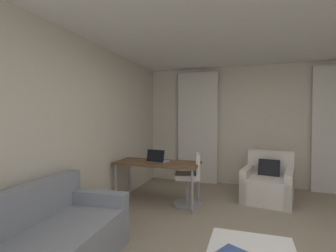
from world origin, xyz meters
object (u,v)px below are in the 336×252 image
object	(u,v)px
desk_chair	(190,182)
armchair	(268,184)
desk	(157,165)
laptop	(158,159)

from	to	relation	value
desk_chair	armchair	bearing A→B (deg)	28.28
desk	armchair	bearing A→B (deg)	23.61
desk	desk_chair	distance (m)	0.61
desk_chair	laptop	xyz separation A→B (m)	(-0.53, -0.13, 0.38)
armchair	desk	distance (m)	2.01
desk_chair	laptop	size ratio (longest dim) A/B	2.47
desk	laptop	bearing A→B (deg)	-64.11
armchair	desk_chair	distance (m)	1.45
desk	desk_chair	size ratio (longest dim) A/B	1.61
laptop	armchair	bearing A→B (deg)	24.42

